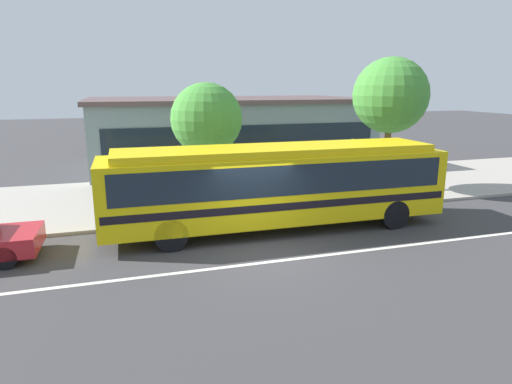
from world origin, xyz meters
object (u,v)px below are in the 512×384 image
at_px(pedestrian_walking_along_curb, 293,180).
at_px(pedestrian_standing_by_tree, 225,185).
at_px(pedestrian_waiting_near_sign, 287,179).
at_px(bus_stop_sign, 354,163).
at_px(street_tree_mid_block, 391,96).
at_px(street_tree_near_stop, 206,119).
at_px(transit_bus, 277,182).

height_order(pedestrian_walking_along_curb, pedestrian_standing_by_tree, pedestrian_walking_along_curb).
bearing_deg(pedestrian_walking_along_curb, pedestrian_waiting_near_sign, 100.23).
xyz_separation_m(pedestrian_waiting_near_sign, bus_stop_sign, (2.51, -0.91, 0.69)).
relative_size(pedestrian_waiting_near_sign, bus_stop_sign, 0.64).
height_order(pedestrian_waiting_near_sign, street_tree_mid_block, street_tree_mid_block).
xyz_separation_m(pedestrian_walking_along_curb, street_tree_near_stop, (-3.03, 2.03, 2.32)).
relative_size(transit_bus, street_tree_near_stop, 2.39).
bearing_deg(pedestrian_waiting_near_sign, street_tree_mid_block, 10.24).
height_order(pedestrian_waiting_near_sign, pedestrian_standing_by_tree, pedestrian_standing_by_tree).
bearing_deg(street_tree_near_stop, bus_stop_sign, -24.55).
bearing_deg(bus_stop_sign, transit_bus, -153.68).
relative_size(bus_stop_sign, street_tree_mid_block, 0.44).
bearing_deg(pedestrian_standing_by_tree, bus_stop_sign, -4.86).
bearing_deg(street_tree_mid_block, pedestrian_walking_along_curb, -164.96).
bearing_deg(transit_bus, pedestrian_standing_by_tree, 117.52).
xyz_separation_m(transit_bus, bus_stop_sign, (3.95, 1.95, 0.12)).
xyz_separation_m(transit_bus, street_tree_mid_block, (6.68, 3.81, 2.69)).
bearing_deg(street_tree_mid_block, pedestrian_standing_by_tree, -169.92).
relative_size(pedestrian_standing_by_tree, bus_stop_sign, 0.65).
distance_m(bus_stop_sign, street_tree_mid_block, 4.18).
bearing_deg(pedestrian_waiting_near_sign, bus_stop_sign, -19.83).
distance_m(transit_bus, pedestrian_standing_by_tree, 2.76).
xyz_separation_m(pedestrian_walking_along_curb, street_tree_mid_block, (5.16, 1.39, 3.22)).
relative_size(street_tree_near_stop, street_tree_mid_block, 0.81).
bearing_deg(pedestrian_standing_by_tree, pedestrian_walking_along_curb, 0.49).
height_order(pedestrian_waiting_near_sign, street_tree_near_stop, street_tree_near_stop).
bearing_deg(street_tree_near_stop, transit_bus, -71.27).
bearing_deg(transit_bus, pedestrian_walking_along_curb, 57.86).
distance_m(bus_stop_sign, street_tree_near_stop, 6.23).
distance_m(transit_bus, street_tree_mid_block, 8.14).
xyz_separation_m(pedestrian_waiting_near_sign, pedestrian_walking_along_curb, (0.08, -0.44, 0.04)).
bearing_deg(street_tree_mid_block, transit_bus, -150.32).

